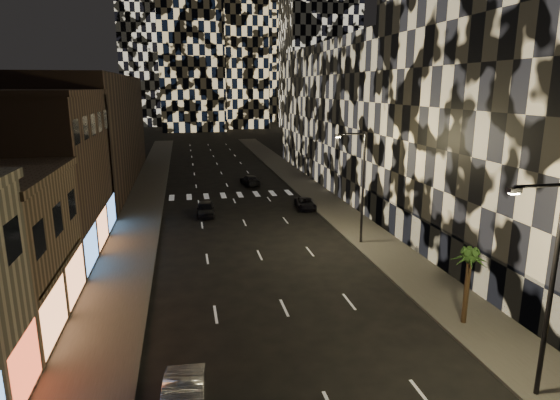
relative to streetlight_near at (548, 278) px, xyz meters
name	(u,v)px	position (x,y,z in m)	size (l,w,h in m)	color
sidewalk_left	(145,198)	(-18.35, 40.00, -5.28)	(4.00, 120.00, 0.15)	#47443F
sidewalk_right	(312,191)	(1.65, 40.00, -5.28)	(4.00, 120.00, 0.15)	#47443F
curb_left	(164,197)	(-16.25, 40.00, -5.28)	(0.20, 120.00, 0.15)	#4C4C47
curb_right	(296,192)	(-0.45, 40.00, -5.28)	(0.20, 120.00, 0.15)	#4C4C47
retail_brown	(28,176)	(-25.35, 23.50, 0.65)	(10.00, 15.00, 12.00)	#4C372B
retail_filler_left	(91,131)	(-25.35, 50.00, 1.65)	(10.00, 40.00, 14.00)	#4C372B
midrise_right	(548,110)	(11.65, 14.50, 5.65)	(16.00, 25.00, 22.00)	#232326
midrise_base	(438,245)	(3.95, 14.50, -3.85)	(0.60, 25.00, 3.00)	#383838
midrise_filler_right	(370,114)	(11.65, 47.00, 3.65)	(16.00, 40.00, 18.00)	#232326
streetlight_near	(548,278)	(0.00, 0.00, 0.00)	(2.55, 0.25, 9.00)	black
streetlight_far	(360,180)	(0.00, 20.00, 0.00)	(2.55, 0.25, 9.00)	black
car_dark_midlane	(205,209)	(-11.85, 31.19, -4.61)	(1.75, 4.36, 1.48)	black
car_dark_oncoming	(250,180)	(-5.36, 45.34, -4.69)	(1.86, 4.58, 1.33)	black
car_dark_rightlane	(305,204)	(-1.35, 31.92, -4.77)	(1.92, 4.17, 1.16)	black
palm_tree	(469,262)	(0.77, 6.10, -1.70)	(2.17, 2.12, 4.24)	#47331E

